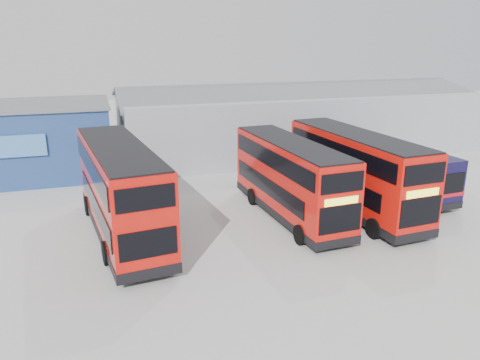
# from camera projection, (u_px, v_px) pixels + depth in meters

# --- Properties ---
(ground_plane) EXTENTS (120.00, 120.00, 0.00)m
(ground_plane) POSITION_uv_depth(u_px,v_px,m) (309.00, 253.00, 21.70)
(ground_plane) COLOR #A1A19C
(ground_plane) RESTS_ON ground
(office_block) EXTENTS (12.30, 8.32, 5.12)m
(office_block) POSITION_uv_depth(u_px,v_px,m) (22.00, 140.00, 33.33)
(office_block) COLOR navy
(office_block) RESTS_ON ground
(maintenance_shed) EXTENTS (30.50, 12.00, 5.89)m
(maintenance_shed) POSITION_uv_depth(u_px,v_px,m) (294.00, 119.00, 41.48)
(maintenance_shed) COLOR #91969E
(maintenance_shed) RESTS_ON ground
(double_decker_left) EXTENTS (3.92, 11.28, 4.68)m
(double_decker_left) POSITION_uv_depth(u_px,v_px,m) (121.00, 192.00, 22.89)
(double_decker_left) COLOR red
(double_decker_left) RESTS_ON ground
(double_decker_centre) EXTENTS (3.05, 10.26, 4.28)m
(double_decker_centre) POSITION_uv_depth(u_px,v_px,m) (290.00, 180.00, 25.51)
(double_decker_centre) COLOR red
(double_decker_centre) RESTS_ON ground
(double_decker_right) EXTENTS (3.30, 10.88, 4.54)m
(double_decker_right) POSITION_uv_depth(u_px,v_px,m) (354.00, 173.00, 26.35)
(double_decker_right) COLOR red
(double_decker_right) RESTS_ON ground
(single_decker_blue) EXTENTS (3.41, 11.62, 3.11)m
(single_decker_blue) POSITION_uv_depth(u_px,v_px,m) (381.00, 165.00, 30.72)
(single_decker_blue) COLOR black
(single_decker_blue) RESTS_ON ground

